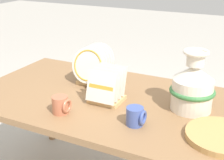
% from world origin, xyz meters
% --- Properties ---
extents(display_table, '(1.60, 0.87, 0.69)m').
position_xyz_m(display_table, '(0.00, 0.00, 0.62)').
color(display_table, olive).
rests_on(display_table, ground_plane).
extents(ceramic_vase, '(0.23, 0.23, 0.32)m').
position_xyz_m(ceramic_vase, '(0.42, 0.06, 0.81)').
color(ceramic_vase, silver).
rests_on(ceramic_vase, display_table).
extents(dish_rack_round_plates, '(0.22, 0.20, 0.24)m').
position_xyz_m(dish_rack_round_plates, '(-0.21, 0.15, 0.79)').
color(dish_rack_round_plates, tan).
rests_on(dish_rack_round_plates, display_table).
extents(dish_rack_square_plates, '(0.17, 0.18, 0.19)m').
position_xyz_m(dish_rack_square_plates, '(-0.01, -0.04, 0.75)').
color(dish_rack_square_plates, tan).
rests_on(dish_rack_square_plates, display_table).
extents(wicker_charger_stack, '(0.31, 0.31, 0.03)m').
position_xyz_m(wicker_charger_stack, '(0.61, -0.16, 0.70)').
color(wicker_charger_stack, tan).
rests_on(wicker_charger_stack, display_table).
extents(mug_terracotta_glaze, '(0.09, 0.08, 0.09)m').
position_xyz_m(mug_terracotta_glaze, '(-0.15, -0.27, 0.73)').
color(mug_terracotta_glaze, '#B76647').
rests_on(mug_terracotta_glaze, display_table).
extents(mug_cobalt_glaze, '(0.09, 0.08, 0.09)m').
position_xyz_m(mug_cobalt_glaze, '(0.23, -0.21, 0.73)').
color(mug_cobalt_glaze, '#42569E').
rests_on(mug_cobalt_glaze, display_table).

